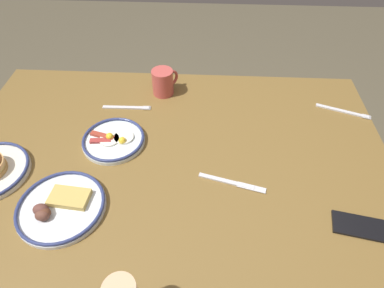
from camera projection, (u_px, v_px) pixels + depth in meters
ground_plane at (177, 251)px, 1.63m from camera, size 6.00×6.00×0.00m
dining_table at (171, 167)px, 1.16m from camera, size 1.49×0.95×0.73m
plate_near_main at (114, 140)px, 1.13m from camera, size 0.22×0.22×0.04m
plate_far_companion at (60, 206)px, 0.94m from camera, size 0.26×0.26×0.05m
coffee_mug at (163, 82)px, 1.31m from camera, size 0.10×0.10×0.10m
cell_phone at (359, 226)px, 0.91m from camera, size 0.15×0.10×0.01m
fork_near at (127, 108)px, 1.27m from camera, size 0.19×0.02×0.01m
fork_far at (343, 111)px, 1.26m from camera, size 0.20×0.09×0.01m
butter_knife at (232, 183)px, 1.02m from camera, size 0.21×0.07×0.01m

